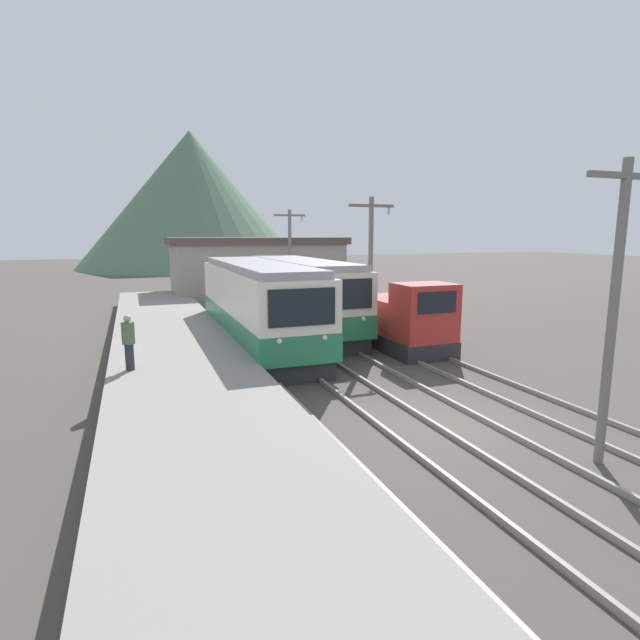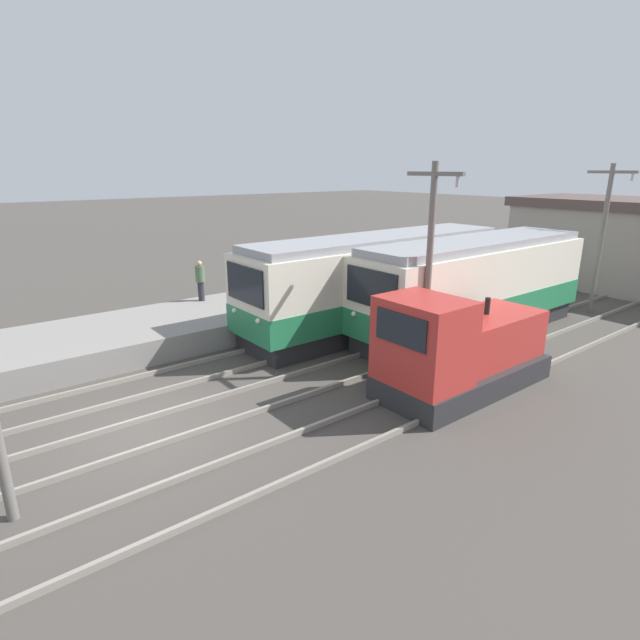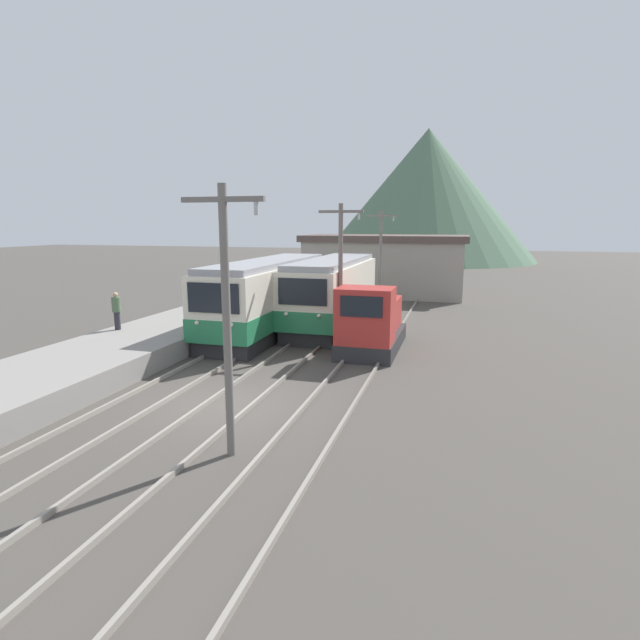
{
  "view_description": "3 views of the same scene",
  "coord_description": "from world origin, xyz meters",
  "px_view_note": "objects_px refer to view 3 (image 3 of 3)",
  "views": [
    {
      "loc": [
        -7.58,
        -10.51,
        4.93
      ],
      "look_at": [
        -1.29,
        6.25,
        1.83
      ],
      "focal_mm": 28.0,
      "sensor_mm": 36.0,
      "label": 1
    },
    {
      "loc": [
        11.31,
        -3.37,
        6.22
      ],
      "look_at": [
        -1.31,
        6.45,
        1.34
      ],
      "focal_mm": 28.0,
      "sensor_mm": 36.0,
      "label": 2
    },
    {
      "loc": [
        6.86,
        -13.41,
        5.53
      ],
      "look_at": [
        1.35,
        6.11,
        1.62
      ],
      "focal_mm": 28.0,
      "sensor_mm": 36.0,
      "label": 3
    }
  ],
  "objects_px": {
    "commuter_train_center": "(333,295)",
    "catenary_mast_mid": "(341,270)",
    "person_on_platform": "(116,309)",
    "commuter_train_left": "(269,299)",
    "shunting_locomotive": "(372,324)",
    "catenary_mast_near": "(227,312)",
    "catenary_mast_far": "(380,255)"
  },
  "relations": [
    {
      "from": "commuter_train_left",
      "to": "catenary_mast_near",
      "type": "height_order",
      "value": "catenary_mast_near"
    },
    {
      "from": "commuter_train_center",
      "to": "catenary_mast_near",
      "type": "distance_m",
      "value": 16.02
    },
    {
      "from": "catenary_mast_near",
      "to": "person_on_platform",
      "type": "distance_m",
      "value": 12.75
    },
    {
      "from": "catenary_mast_far",
      "to": "shunting_locomotive",
      "type": "bearing_deg",
      "value": -82.67
    },
    {
      "from": "catenary_mast_near",
      "to": "shunting_locomotive",
      "type": "bearing_deg",
      "value": 82.32
    },
    {
      "from": "commuter_train_left",
      "to": "person_on_platform",
      "type": "height_order",
      "value": "commuter_train_left"
    },
    {
      "from": "commuter_train_left",
      "to": "catenary_mast_far",
      "type": "distance_m",
      "value": 10.26
    },
    {
      "from": "catenary_mast_near",
      "to": "person_on_platform",
      "type": "xyz_separation_m",
      "value": [
        -9.53,
        8.28,
        -1.73
      ]
    },
    {
      "from": "commuter_train_left",
      "to": "shunting_locomotive",
      "type": "distance_m",
      "value": 6.32
    },
    {
      "from": "shunting_locomotive",
      "to": "catenary_mast_far",
      "type": "bearing_deg",
      "value": 97.33
    },
    {
      "from": "commuter_train_center",
      "to": "catenary_mast_near",
      "type": "xyz_separation_m",
      "value": [
        1.51,
        -15.84,
        1.81
      ]
    },
    {
      "from": "commuter_train_left",
      "to": "catenary_mast_near",
      "type": "xyz_separation_m",
      "value": [
        4.31,
        -13.51,
        1.79
      ]
    },
    {
      "from": "commuter_train_center",
      "to": "catenary_mast_near",
      "type": "relative_size",
      "value": 1.71
    },
    {
      "from": "commuter_train_center",
      "to": "catenary_mast_far",
      "type": "height_order",
      "value": "catenary_mast_far"
    },
    {
      "from": "commuter_train_center",
      "to": "catenary_mast_mid",
      "type": "height_order",
      "value": "catenary_mast_mid"
    },
    {
      "from": "shunting_locomotive",
      "to": "catenary_mast_near",
      "type": "xyz_separation_m",
      "value": [
        -1.49,
        -11.06,
        2.31
      ]
    },
    {
      "from": "commuter_train_center",
      "to": "catenary_mast_mid",
      "type": "xyz_separation_m",
      "value": [
        1.51,
        -4.52,
        1.81
      ]
    },
    {
      "from": "commuter_train_left",
      "to": "catenary_mast_near",
      "type": "distance_m",
      "value": 14.3
    },
    {
      "from": "catenary_mast_near",
      "to": "catenary_mast_mid",
      "type": "height_order",
      "value": "same"
    },
    {
      "from": "commuter_train_center",
      "to": "catenary_mast_far",
      "type": "relative_size",
      "value": 1.71
    },
    {
      "from": "commuter_train_left",
      "to": "commuter_train_center",
      "type": "distance_m",
      "value": 3.64
    },
    {
      "from": "commuter_train_left",
      "to": "shunting_locomotive",
      "type": "xyz_separation_m",
      "value": [
        5.8,
        -2.45,
        -0.52
      ]
    },
    {
      "from": "commuter_train_left",
      "to": "catenary_mast_far",
      "type": "relative_size",
      "value": 1.9
    },
    {
      "from": "commuter_train_left",
      "to": "catenary_mast_far",
      "type": "xyz_separation_m",
      "value": [
        4.31,
        9.14,
        1.79
      ]
    },
    {
      "from": "commuter_train_center",
      "to": "person_on_platform",
      "type": "distance_m",
      "value": 11.03
    },
    {
      "from": "catenary_mast_far",
      "to": "person_on_platform",
      "type": "relative_size",
      "value": 3.79
    },
    {
      "from": "commuter_train_left",
      "to": "catenary_mast_mid",
      "type": "xyz_separation_m",
      "value": [
        4.31,
        -2.19,
        1.79
      ]
    },
    {
      "from": "commuter_train_center",
      "to": "catenary_mast_mid",
      "type": "relative_size",
      "value": 1.71
    },
    {
      "from": "commuter_train_center",
      "to": "catenary_mast_mid",
      "type": "bearing_deg",
      "value": -71.53
    },
    {
      "from": "catenary_mast_near",
      "to": "person_on_platform",
      "type": "relative_size",
      "value": 3.79
    },
    {
      "from": "catenary_mast_mid",
      "to": "person_on_platform",
      "type": "distance_m",
      "value": 10.16
    },
    {
      "from": "commuter_train_center",
      "to": "catenary_mast_mid",
      "type": "distance_m",
      "value": 5.09
    }
  ]
}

